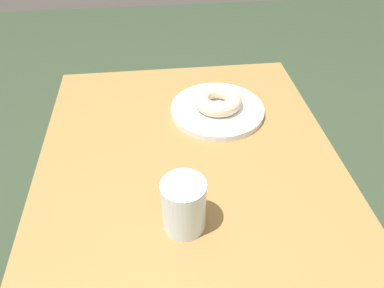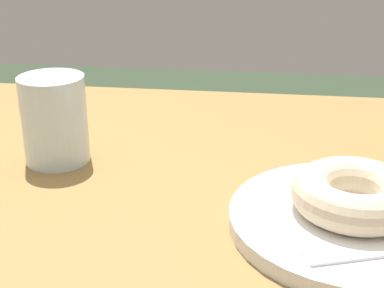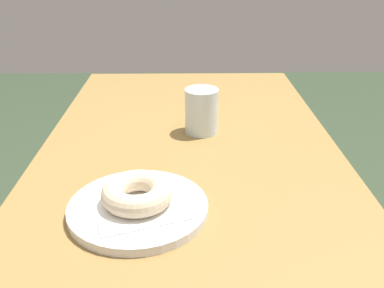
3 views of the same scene
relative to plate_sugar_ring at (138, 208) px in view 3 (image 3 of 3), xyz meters
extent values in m
cube|color=olive|center=(0.29, -0.09, -0.03)|extent=(1.05, 0.65, 0.04)
cylinder|color=brown|center=(0.75, -0.33, -0.38)|extent=(0.07, 0.07, 0.67)
cylinder|color=brown|center=(0.75, 0.15, -0.38)|extent=(0.07, 0.07, 0.67)
cylinder|color=silver|center=(0.00, 0.00, 0.00)|extent=(0.23, 0.23, 0.02)
cube|color=white|center=(0.00, 0.00, 0.01)|extent=(0.18, 0.18, 0.00)
torus|color=beige|center=(0.00, 0.00, 0.03)|extent=(0.12, 0.12, 0.04)
cylinder|color=silver|center=(0.33, -0.12, 0.04)|extent=(0.08, 0.08, 0.10)
camera|label=1|loc=(0.73, -0.15, 0.53)|focal=33.97mm
camera|label=2|loc=(0.09, 0.48, 0.27)|focal=52.62mm
camera|label=3|loc=(-0.60, -0.08, 0.40)|focal=40.56mm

